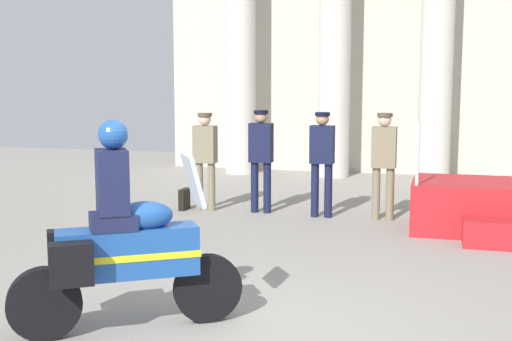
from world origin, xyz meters
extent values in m
plane|color=gray|center=(0.00, 0.00, 0.00)|extent=(28.00, 28.00, 0.00)
cube|color=beige|center=(0.21, 11.07, 3.94)|extent=(10.69, 0.30, 7.88)
cylinder|color=beige|center=(-3.13, 10.11, 3.22)|extent=(0.71, 0.71, 6.44)
cylinder|color=beige|center=(-0.91, 10.11, 3.22)|extent=(0.71, 0.71, 6.44)
cylinder|color=beige|center=(1.32, 10.11, 3.22)|extent=(0.71, 0.71, 6.44)
cylinder|color=silver|center=(1.20, 4.39, 1.19)|extent=(0.05, 0.05, 0.90)
cylinder|color=#7A7056|center=(-2.47, 5.46, 0.41)|extent=(0.13, 0.13, 0.82)
cylinder|color=#7A7056|center=(-2.25, 5.46, 0.41)|extent=(0.13, 0.13, 0.82)
cube|color=#7A7056|center=(-2.36, 5.46, 1.14)|extent=(0.38, 0.23, 0.63)
sphere|color=beige|center=(-2.36, 5.46, 1.56)|extent=(0.21, 0.21, 0.21)
cylinder|color=#494334|center=(-2.36, 5.46, 1.64)|extent=(0.24, 0.24, 0.06)
cylinder|color=#141938|center=(-1.50, 5.52, 0.43)|extent=(0.13, 0.13, 0.86)
cylinder|color=#141938|center=(-1.28, 5.52, 0.43)|extent=(0.13, 0.13, 0.86)
cube|color=#141938|center=(-1.39, 5.52, 1.18)|extent=(0.38, 0.23, 0.65)
sphere|color=tan|center=(-1.39, 5.52, 1.61)|extent=(0.21, 0.21, 0.21)
cylinder|color=black|center=(-1.39, 5.52, 1.69)|extent=(0.24, 0.24, 0.06)
cylinder|color=#141938|center=(-0.45, 5.41, 0.44)|extent=(0.13, 0.13, 0.88)
cylinder|color=#141938|center=(-0.23, 5.41, 0.44)|extent=(0.13, 0.13, 0.88)
cube|color=#141938|center=(-0.34, 5.41, 1.19)|extent=(0.38, 0.23, 0.61)
sphere|color=tan|center=(-0.34, 5.41, 1.60)|extent=(0.21, 0.21, 0.21)
cylinder|color=black|center=(-0.34, 5.41, 1.68)|extent=(0.24, 0.24, 0.06)
cylinder|color=#7A7056|center=(0.53, 5.46, 0.42)|extent=(0.13, 0.13, 0.84)
cylinder|color=#7A7056|center=(0.75, 5.46, 0.42)|extent=(0.13, 0.13, 0.84)
cube|color=#7A7056|center=(0.64, 5.46, 1.17)|extent=(0.38, 0.23, 0.65)
sphere|color=beige|center=(0.64, 5.46, 1.60)|extent=(0.21, 0.21, 0.21)
cylinder|color=#494334|center=(0.64, 5.46, 1.68)|extent=(0.24, 0.24, 0.06)
cylinder|color=black|center=(-0.50, 0.32, 0.32)|extent=(0.59, 0.43, 0.64)
cylinder|color=black|center=(-1.71, -0.47, 0.32)|extent=(0.61, 0.47, 0.64)
cube|color=#1E4C99|center=(-1.11, -0.08, 0.72)|extent=(1.21, 0.95, 0.44)
ellipsoid|color=#1E4C99|center=(-0.98, 0.01, 1.04)|extent=(0.61, 0.55, 0.26)
cube|color=yellow|center=(-1.11, -0.08, 0.70)|extent=(1.23, 0.97, 0.06)
cube|color=silver|center=(-0.60, 0.25, 1.34)|extent=(0.35, 0.42, 0.47)
cube|color=black|center=(-1.67, -0.13, 0.72)|extent=(0.40, 0.35, 0.36)
cube|color=black|center=(-1.38, -0.57, 0.72)|extent=(0.40, 0.35, 0.36)
cube|color=#191E42|center=(-1.21, -0.14, 1.01)|extent=(0.52, 0.50, 0.14)
cube|color=#191E42|center=(-1.21, -0.14, 1.36)|extent=(0.41, 0.44, 0.56)
sphere|color=#1E4C99|center=(-1.19, -0.13, 1.77)|extent=(0.26, 0.26, 0.26)
cube|color=black|center=(-2.74, 5.42, 0.18)|extent=(0.10, 0.32, 0.36)
camera|label=1|loc=(1.58, -5.51, 2.25)|focal=48.30mm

